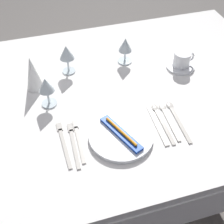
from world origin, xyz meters
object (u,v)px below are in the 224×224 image
Objects in this scene: dinner_plate at (121,136)px; fork_salad at (64,143)px; fork_outer at (79,139)px; wine_glass_left at (67,54)px; napkin_folded at (33,73)px; toothbrush_package at (121,133)px; wine_glass_centre at (46,86)px; spoon_tea at (176,117)px; dinner_knife at (158,126)px; fork_inner at (74,143)px; spoon_soup at (161,119)px; spoon_dessert at (167,117)px; wine_glass_right at (125,46)px; coffee_cup_left at (182,59)px.

dinner_plate is 1.10× the size of fork_salad.
wine_glass_left is (0.04, 0.42, 0.10)m from fork_outer.
napkin_folded reaches higher than wine_glass_left.
toothbrush_package is 0.36m from wine_glass_centre.
wine_glass_centre is (-0.48, 0.22, 0.09)m from spoon_tea.
dinner_plate is 0.16m from dinner_knife.
toothbrush_package is 0.47m from napkin_folded.
fork_inner is 0.33m from dinner_knife.
spoon_dessert is at bearing -0.21° from spoon_soup.
spoon_soup is at bearing -36.04° from napkin_folded.
dinner_plate is 1.07× the size of spoon_tea.
toothbrush_package is 0.22m from spoon_dessert.
fork_inner is 1.68× the size of wine_glass_right.
toothbrush_package is at bearing -140.41° from coffee_cup_left.
wine_glass_left is 0.18m from napkin_folded.
fork_outer is 1.53× the size of wine_glass_centre.
fork_salad is 0.37m from dinner_knife.
fork_outer is 0.31m from dinner_knife.
spoon_tea is at bearing -12.24° from spoon_dessert.
spoon_dessert is at bearing 1.58° from fork_outer.
fork_inner is 0.36m from spoon_soup.
toothbrush_package is 0.22m from fork_salad.
napkin_folded reaches higher than spoon_soup.
wine_glass_right is (0.16, 0.45, 0.08)m from dinner_plate.
napkin_folded is (-0.49, 0.33, 0.08)m from spoon_dessert.
toothbrush_package is 0.97× the size of dinner_knife.
wine_glass_left reaches higher than fork_salad.
fork_outer is 0.06m from fork_salad.
wine_glass_centre reaches higher than wine_glass_right.
toothbrush_package is 1.52× the size of wine_glass_centre.
coffee_cup_left reaches higher than toothbrush_package.
dinner_plate is at bearing -165.71° from spoon_soup.
dinner_plate is at bearing -175.56° from dinner_knife.
dinner_knife is (0.16, 0.01, -0.02)m from toothbrush_package.
wine_glass_right is at bearing 101.18° from spoon_tea.
dinner_knife is 1.31× the size of napkin_folded.
dinner_knife is 0.06m from spoon_dessert.
dinner_plate is 2.38× the size of coffee_cup_left.
spoon_soup is 0.48m from wine_glass_centre.
wine_glass_left is (-0.33, 0.41, 0.10)m from spoon_dessert.
fork_outer is 0.53m from wine_glass_right.
fork_outer is 0.34m from spoon_soup.
napkin_folded is (-0.28, 0.38, 0.07)m from dinner_plate.
dinner_plate is at bearing -48.09° from wine_glass_centre.
fork_inner is 0.04m from fork_salad.
dinner_knife is 0.09m from spoon_tea.
wine_glass_centre is at bearing -173.16° from coffee_cup_left.
napkin_folded is at bearing 105.58° from fork_inner.
napkin_folded reaches higher than spoon_tea.
dinner_plate is at bearing -9.27° from fork_salad.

